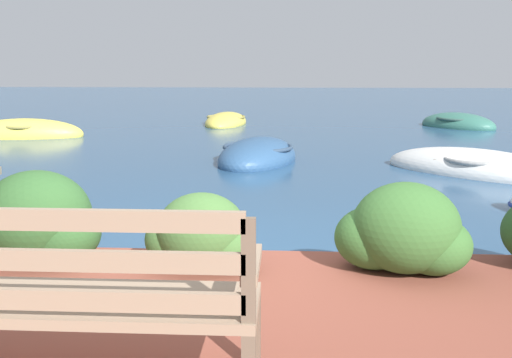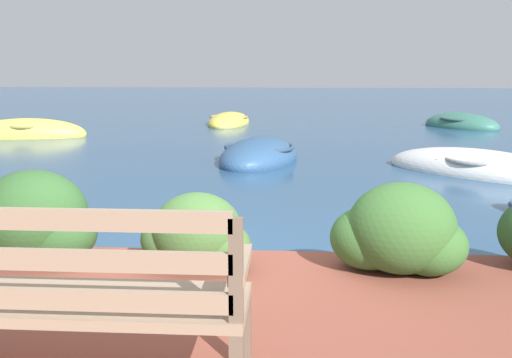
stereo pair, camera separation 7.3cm
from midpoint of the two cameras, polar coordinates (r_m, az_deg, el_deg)
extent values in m
plane|color=navy|center=(4.85, -4.64, -9.48)|extent=(80.00, 80.00, 0.00)
cube|color=brown|center=(2.94, -0.38, -14.99)|extent=(0.06, 0.06, 0.40)
cube|color=gray|center=(2.81, -16.98, -11.69)|extent=(1.61, 0.48, 0.05)
cube|color=gray|center=(2.60, -18.76, -11.30)|extent=(1.53, 0.04, 0.09)
cube|color=gray|center=(2.54, -19.01, -7.64)|extent=(1.53, 0.04, 0.09)
cube|color=gray|center=(2.49, -19.27, -3.82)|extent=(1.53, 0.04, 0.09)
cube|color=brown|center=(2.36, -1.13, -9.17)|extent=(0.06, 0.04, 0.45)
cube|color=gray|center=(2.57, -0.73, -8.47)|extent=(0.07, 0.43, 0.05)
ellipsoid|color=#2D5628|center=(4.74, -20.93, -3.43)|extent=(0.84, 0.75, 0.71)
ellipsoid|color=#2D5628|center=(4.92, -22.99, -4.33)|extent=(0.63, 0.57, 0.50)
ellipsoid|color=#2D5628|center=(4.65, -18.68, -5.16)|extent=(0.59, 0.53, 0.46)
ellipsoid|color=#426B33|center=(4.28, -5.43, -5.19)|extent=(0.68, 0.61, 0.58)
ellipsoid|color=#426B33|center=(4.39, -7.72, -5.99)|extent=(0.51, 0.46, 0.41)
ellipsoid|color=#426B33|center=(4.26, -3.21, -6.69)|extent=(0.47, 0.43, 0.37)
ellipsoid|color=#38662D|center=(4.31, 14.80, -4.76)|extent=(0.79, 0.71, 0.67)
ellipsoid|color=#38662D|center=(4.36, 11.77, -5.79)|extent=(0.59, 0.53, 0.47)
ellipsoid|color=#38662D|center=(4.35, 17.38, -6.39)|extent=(0.55, 0.50, 0.43)
ellipsoid|color=silver|center=(9.83, 21.46, 0.77)|extent=(3.07, 2.82, 0.70)
torus|color=gray|center=(9.80, 21.54, 1.88)|extent=(1.60, 1.60, 0.07)
cube|color=#846647|center=(9.98, 19.10, 2.04)|extent=(0.67, 0.76, 0.04)
cube|color=#846647|center=(9.67, 23.62, 1.42)|extent=(0.67, 0.76, 0.04)
ellipsoid|color=#2D517A|center=(10.34, 0.52, 2.08)|extent=(1.84, 2.57, 0.75)
torus|color=#2D4157|center=(10.31, 0.52, 3.21)|extent=(1.57, 1.57, 0.07)
cube|color=#846647|center=(10.64, 1.13, 3.30)|extent=(1.01, 0.39, 0.04)
cube|color=#846647|center=(10.04, -0.01, 2.82)|extent=(1.01, 0.39, 0.04)
ellipsoid|color=#DBC64C|center=(14.88, -21.79, 4.13)|extent=(2.93, 1.35, 0.80)
torus|color=olive|center=(14.86, -21.85, 4.97)|extent=(1.07, 1.07, 0.07)
cube|color=#846647|center=(14.75, -20.26, 4.93)|extent=(0.24, 0.73, 0.04)
cube|color=#846647|center=(14.96, -23.14, 4.80)|extent=(0.24, 0.73, 0.04)
ellipsoid|color=#336B5B|center=(17.03, 19.95, 5.05)|extent=(2.36, 2.44, 0.71)
torus|color=#304F46|center=(17.01, 20.00, 5.71)|extent=(1.70, 1.70, 0.07)
cube|color=#846647|center=(17.19, 19.05, 5.72)|extent=(0.79, 0.72, 0.04)
cube|color=#846647|center=(16.87, 20.79, 5.51)|extent=(0.79, 0.72, 0.04)
ellipsoid|color=#DBC64C|center=(16.94, -2.59, 5.66)|extent=(1.34, 2.73, 0.61)
torus|color=olive|center=(16.93, -2.60, 6.22)|extent=(1.23, 1.23, 0.07)
cube|color=#846647|center=(17.32, -2.35, 6.24)|extent=(0.91, 0.19, 0.04)
cube|color=#846647|center=(16.61, -2.82, 6.02)|extent=(0.91, 0.19, 0.04)
camera|label=1|loc=(0.04, -89.73, 0.05)|focal=40.00mm
camera|label=2|loc=(0.04, 90.27, -0.05)|focal=40.00mm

